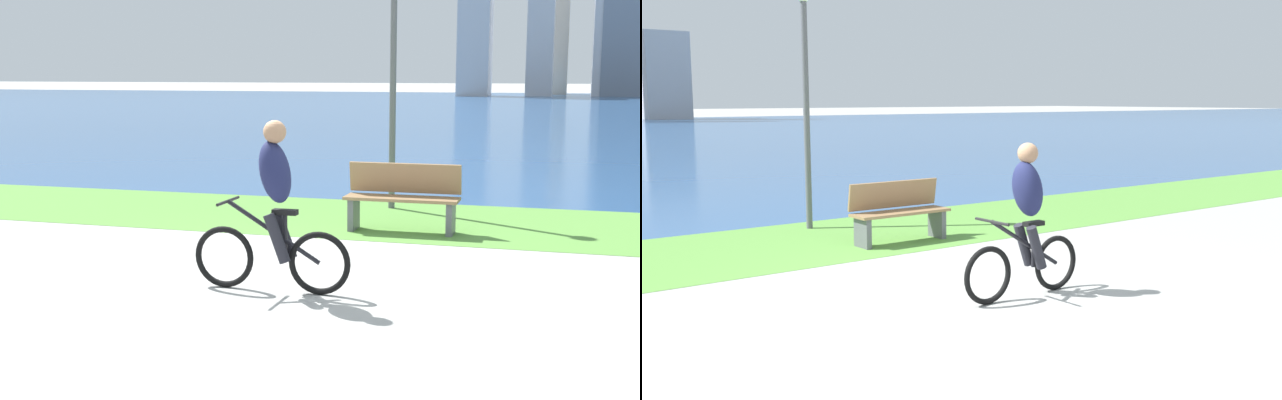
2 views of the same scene
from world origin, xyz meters
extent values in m
plane|color=#9E9E99|center=(0.00, 0.00, 0.00)|extent=(300.00, 300.00, 0.00)
cube|color=#59933D|center=(0.00, 3.59, 0.00)|extent=(120.00, 3.25, 0.01)
cube|color=#2D568C|center=(0.00, 42.31, 0.00)|extent=(300.00, 74.19, 0.00)
torus|color=black|center=(-0.23, -0.65, 0.31)|extent=(0.61, 0.06, 0.61)
torus|color=black|center=(0.74, -0.65, 0.31)|extent=(0.61, 0.06, 0.61)
cylinder|color=black|center=(0.28, -0.65, 0.58)|extent=(0.95, 0.04, 0.59)
cylinder|color=black|center=(0.40, -0.65, 0.53)|extent=(0.04, 0.04, 0.46)
cube|color=black|center=(0.40, -0.65, 0.78)|extent=(0.24, 0.10, 0.05)
cylinder|color=black|center=(-0.18, -0.65, 0.86)|extent=(0.03, 0.52, 0.03)
ellipsoid|color=#1E234C|center=(0.30, -0.65, 1.16)|extent=(0.40, 0.36, 0.65)
sphere|color=#A57A59|center=(0.30, -0.65, 1.54)|extent=(0.22, 0.22, 0.22)
cylinder|color=#26262D|center=(0.35, -0.75, 0.54)|extent=(0.27, 0.11, 0.49)
cylinder|color=#26262D|center=(0.35, -0.55, 0.54)|extent=(0.27, 0.11, 0.49)
cube|color=olive|center=(0.87, 2.68, 0.45)|extent=(1.50, 0.45, 0.04)
cube|color=olive|center=(0.87, 2.88, 0.70)|extent=(1.50, 0.11, 0.40)
cube|color=#595960|center=(1.52, 2.68, 0.23)|extent=(0.08, 0.37, 0.45)
cube|color=#595960|center=(0.22, 2.68, 0.23)|extent=(0.08, 0.37, 0.45)
cylinder|color=#595960|center=(0.33, 4.60, 1.83)|extent=(0.10, 0.10, 3.65)
cube|color=#B7B7BC|center=(-5.54, 67.22, 7.30)|extent=(2.74, 3.50, 14.59)
cube|color=#B7B7BC|center=(-0.05, 68.91, 6.79)|extent=(2.23, 3.29, 13.59)
cube|color=#ADA899|center=(0.87, 74.40, 6.29)|extent=(2.72, 3.08, 12.58)
camera|label=1|loc=(2.99, -8.11, 2.10)|focal=47.34mm
camera|label=2|loc=(-4.98, -6.37, 2.11)|focal=41.56mm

